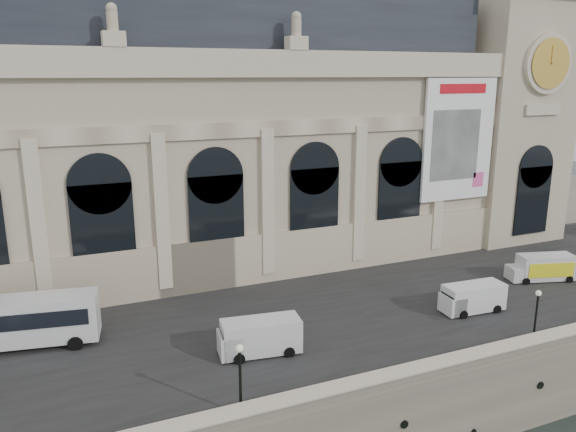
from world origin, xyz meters
name	(u,v)px	position (x,y,z in m)	size (l,w,h in m)	color
quay	(220,270)	(0.00, 35.00, 3.00)	(160.00, 70.00, 6.00)	gray
street	(291,314)	(0.00, 14.00, 6.03)	(160.00, 24.00, 0.06)	#2D2D2D
parapet	(375,385)	(0.00, 0.60, 6.62)	(160.00, 1.40, 1.21)	gray
museum	(171,136)	(-5.98, 30.86, 19.72)	(69.00, 18.70, 29.10)	#BBAC90
clock_pavilion	(498,95)	(34.00, 27.93, 23.42)	(13.00, 14.72, 36.70)	#BBAC90
bus_left	(4,322)	(-21.87, 16.61, 8.18)	(13.49, 5.01, 3.90)	silver
van_b	(256,337)	(-5.16, 8.51, 7.35)	(6.20, 3.08, 2.65)	silver
van_c	(470,298)	(14.28, 8.28, 7.26)	(5.68, 2.60, 2.47)	silver
box_truck	(542,268)	(26.05, 11.51, 7.31)	(6.79, 3.76, 2.61)	silver
lamp_left	(240,381)	(-8.62, 1.77, 8.32)	(0.47, 0.47, 4.65)	black
lamp_right	(536,317)	(14.91, 1.87, 8.11)	(0.43, 0.43, 4.23)	black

